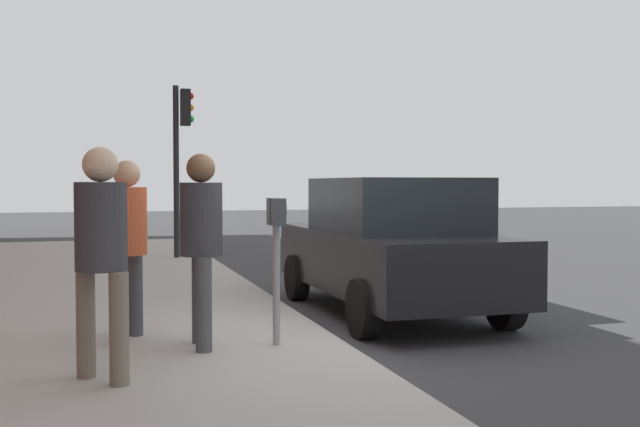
{
  "coord_description": "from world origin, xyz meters",
  "views": [
    {
      "loc": [
        -7.29,
        2.32,
        1.7
      ],
      "look_at": [
        -0.32,
        0.23,
        1.41
      ],
      "focal_mm": 41.98,
      "sensor_mm": 36.0,
      "label": 1
    }
  ],
  "objects": [
    {
      "name": "ground_plane",
      "position": [
        0.0,
        0.0,
        0.0
      ],
      "size": [
        80.0,
        80.0,
        0.0
      ],
      "primitive_type": "plane",
      "color": "#38383A",
      "rests_on": "ground"
    },
    {
      "name": "parking_meter",
      "position": [
        -0.34,
        0.67,
        1.17
      ],
      "size": [
        0.36,
        0.12,
        1.41
      ],
      "color": "gray",
      "rests_on": "sidewalk_slab"
    },
    {
      "name": "parking_officer",
      "position": [
        0.32,
        2.03,
        1.2
      ],
      "size": [
        0.5,
        0.39,
        1.78
      ],
      "rotation": [
        0.0,
        0.0,
        -2.01
      ],
      "color": "#47474C",
      "rests_on": "sidewalk_slab"
    },
    {
      "name": "parked_sedan_near",
      "position": [
        1.73,
        -1.35,
        0.89
      ],
      "size": [
        4.4,
        1.97,
        1.77
      ],
      "color": "black",
      "rests_on": "ground_plane"
    },
    {
      "name": "pedestrian_at_meter",
      "position": [
        -0.24,
        1.38,
        1.24
      ],
      "size": [
        0.55,
        0.4,
        1.83
      ],
      "rotation": [
        0.0,
        0.0,
        -1.61
      ],
      "color": "#47474C",
      "rests_on": "sidewalk_slab"
    },
    {
      "name": "traffic_signal",
      "position": [
        8.6,
        0.6,
        2.58
      ],
      "size": [
        0.24,
        0.44,
        3.6
      ],
      "color": "black",
      "rests_on": "sidewalk_slab"
    },
    {
      "name": "sidewalk_slab",
      "position": [
        0.0,
        3.0,
        0.07
      ],
      "size": [
        28.0,
        6.0,
        0.15
      ],
      "primitive_type": "cube",
      "color": "#A8A59E",
      "rests_on": "ground_plane"
    },
    {
      "name": "pedestrian_bystander",
      "position": [
        -1.25,
        2.29,
        1.24
      ],
      "size": [
        0.46,
        0.4,
        1.83
      ],
      "rotation": [
        0.0,
        0.0,
        -0.9
      ],
      "color": "#726656",
      "rests_on": "sidewalk_slab"
    }
  ]
}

